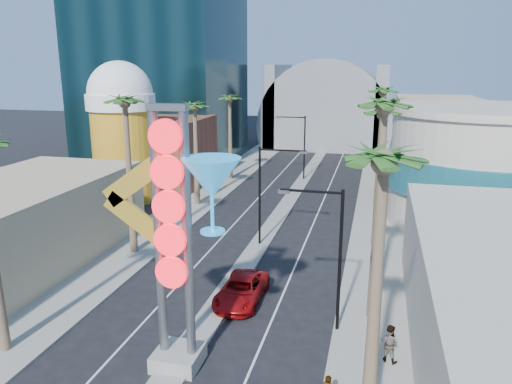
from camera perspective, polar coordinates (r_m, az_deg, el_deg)
name	(u,v)px	position (r m, az deg, el deg)	size (l,w,h in m)	color
sidewalk_west	(209,192)	(56.74, -5.42, 0.00)	(5.00, 100.00, 0.15)	gray
sidewalk_east	(381,203)	(53.73, 14.10, -1.21)	(5.00, 100.00, 0.15)	gray
median	(296,191)	(57.29, 4.58, 0.16)	(1.60, 84.00, 0.15)	gray
brick_filler_west	(165,151)	(61.02, -10.38, 4.62)	(10.00, 10.00, 8.00)	brown
filler_east	(438,140)	(65.89, 20.07, 5.58)	(10.00, 20.00, 10.00)	tan
beer_mug	(122,127)	(53.82, -15.02, 7.21)	(7.00, 7.00, 14.50)	orange
turquoise_building	(483,168)	(48.57, 24.54, 2.54)	(16.60, 16.60, 10.60)	#B3A697
canopy	(328,121)	(89.81, 8.20, 8.01)	(22.00, 16.00, 22.00)	slate
neon_sign	(189,223)	(22.41, -7.65, -3.55)	(6.53, 2.60, 12.55)	gray
streetlight_0	(267,187)	(38.87, 1.21, 0.61)	(3.79, 0.25, 8.00)	black
streetlight_1	(300,141)	(62.24, 5.07, 5.81)	(3.79, 0.25, 8.00)	black
streetlight_2	(331,247)	(26.62, 8.61, -6.28)	(3.45, 0.25, 8.00)	black
palm_1	(125,112)	(37.47, -14.71, 8.85)	(2.40, 2.40, 12.70)	brown
palm_2	(195,113)	(50.30, -7.02, 8.99)	(2.40, 2.40, 11.20)	brown
palm_3	(230,103)	(61.63, -3.03, 10.07)	(2.40, 2.40, 11.20)	brown
palm_4	(383,181)	(17.26, 14.30, 1.27)	(2.40, 2.40, 12.20)	brown
palm_5	(384,121)	(27.00, 14.39, 7.81)	(2.40, 2.40, 13.20)	brown
palm_6	(382,122)	(39.07, 14.22, 7.78)	(2.40, 2.40, 11.70)	brown
palm_7	(383,99)	(50.95, 14.28, 10.25)	(2.40, 2.40, 12.70)	brown
red_pickup	(242,290)	(31.09, -1.67, -11.14)	(2.50, 5.43, 1.51)	#A50C0F
pedestrian_b	(389,343)	(25.97, 14.98, -16.33)	(0.92, 0.72, 1.90)	gray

